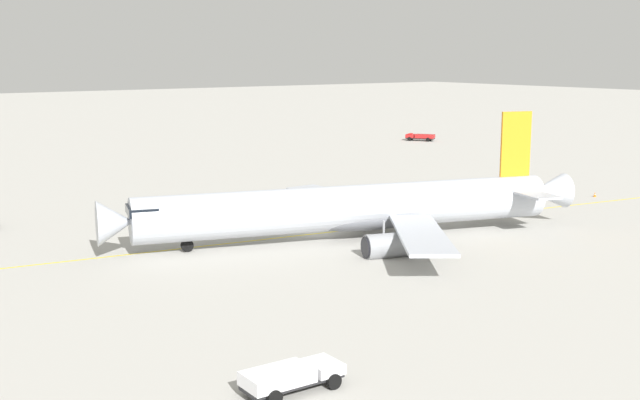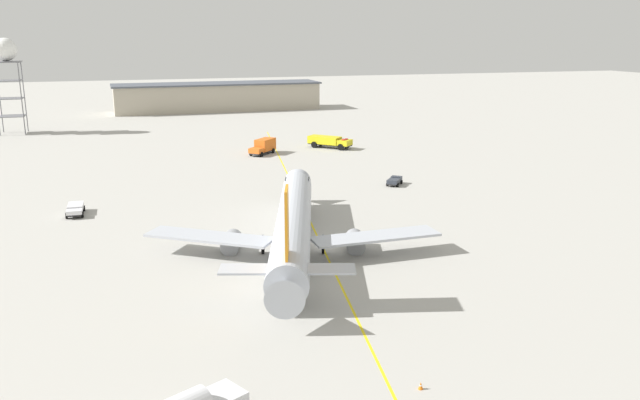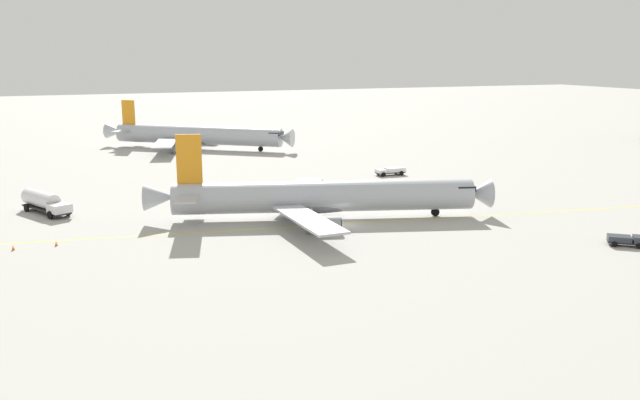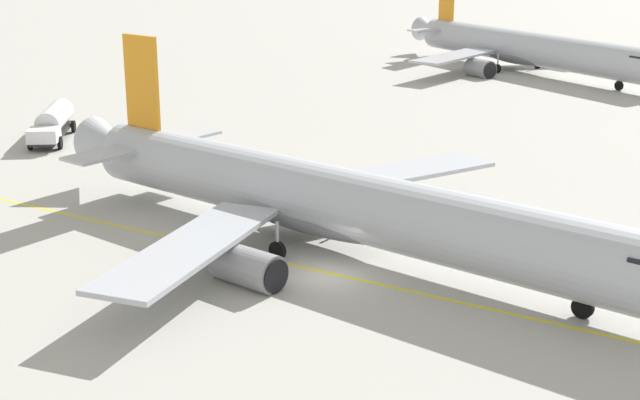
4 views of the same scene
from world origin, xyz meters
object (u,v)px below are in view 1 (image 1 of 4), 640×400
at_px(airliner_main, 354,209).
at_px(safety_cone_mid, 595,195).
at_px(pushback_tug_truck, 291,376).
at_px(safety_cone_near, 572,198).
at_px(ops_pickup_truck, 420,137).

relative_size(airliner_main, safety_cone_mid, 80.73).
height_order(pushback_tug_truck, safety_cone_mid, pushback_tug_truck).
relative_size(airliner_main, safety_cone_near, 80.73).
height_order(pushback_tug_truck, safety_cone_near, pushback_tug_truck).
xyz_separation_m(pushback_tug_truck, safety_cone_near, (-25.50, 55.95, -0.53)).
xyz_separation_m(ops_pickup_truck, safety_cone_mid, (58.36, -25.87, -0.53)).
distance_m(pushback_tug_truck, safety_cone_near, 61.49).
bearing_deg(ops_pickup_truck, airliner_main, 99.77).
xyz_separation_m(pushback_tug_truck, safety_cone_mid, (-25.56, 60.39, -0.53)).
distance_m(safety_cone_near, safety_cone_mid, 4.43).
bearing_deg(safety_cone_near, airliner_main, -88.96).
height_order(ops_pickup_truck, safety_cone_near, ops_pickup_truck).
height_order(pushback_tug_truck, ops_pickup_truck, ops_pickup_truck).
xyz_separation_m(safety_cone_near, safety_cone_mid, (-0.06, 4.43, 0.00)).
bearing_deg(pushback_tug_truck, safety_cone_near, 25.65).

